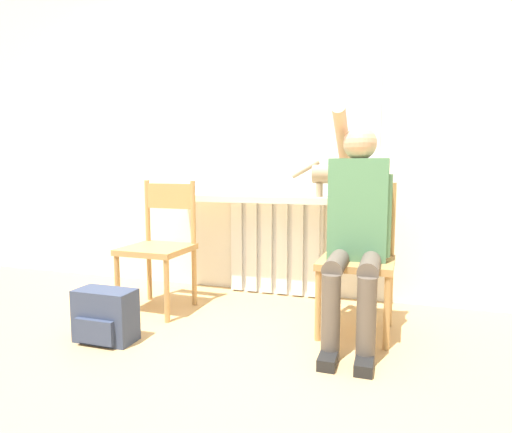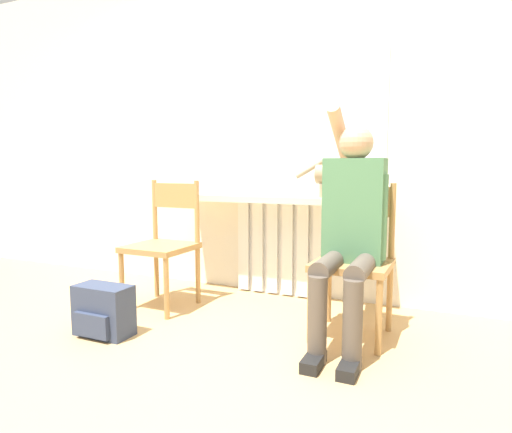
{
  "view_description": "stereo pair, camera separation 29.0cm",
  "coord_description": "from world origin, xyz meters",
  "px_view_note": "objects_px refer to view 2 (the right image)",
  "views": [
    {
      "loc": [
        0.9,
        -2.09,
        1.0
      ],
      "look_at": [
        0.0,
        0.65,
        0.68
      ],
      "focal_mm": 30.0,
      "sensor_mm": 36.0,
      "label": 1
    },
    {
      "loc": [
        1.17,
        -1.98,
        1.0
      ],
      "look_at": [
        0.0,
        0.65,
        0.68
      ],
      "focal_mm": 30.0,
      "sensor_mm": 36.0,
      "label": 2
    }
  ],
  "objects_px": {
    "cat": "(340,175)",
    "backpack": "(103,311)",
    "chair_right": "(354,258)",
    "person": "(351,223)",
    "chair_left": "(164,242)"
  },
  "relations": [
    {
      "from": "cat",
      "to": "backpack",
      "type": "height_order",
      "value": "cat"
    },
    {
      "from": "cat",
      "to": "person",
      "type": "bearing_deg",
      "value": -70.85
    },
    {
      "from": "chair_left",
      "to": "person",
      "type": "height_order",
      "value": "person"
    },
    {
      "from": "chair_left",
      "to": "backpack",
      "type": "distance_m",
      "value": 0.7
    },
    {
      "from": "chair_right",
      "to": "cat",
      "type": "xyz_separation_m",
      "value": [
        -0.2,
        0.45,
        0.49
      ]
    },
    {
      "from": "backpack",
      "to": "cat",
      "type": "bearing_deg",
      "value": 42.53
    },
    {
      "from": "backpack",
      "to": "chair_left",
      "type": "bearing_deg",
      "value": 90.08
    },
    {
      "from": "chair_right",
      "to": "cat",
      "type": "distance_m",
      "value": 0.69
    },
    {
      "from": "chair_right",
      "to": "backpack",
      "type": "xyz_separation_m",
      "value": [
        -1.37,
        -0.62,
        -0.32
      ]
    },
    {
      "from": "chair_left",
      "to": "backpack",
      "type": "relative_size",
      "value": 2.62
    },
    {
      "from": "person",
      "to": "cat",
      "type": "relative_size",
      "value": 2.54
    },
    {
      "from": "chair_left",
      "to": "person",
      "type": "relative_size",
      "value": 0.66
    },
    {
      "from": "cat",
      "to": "backpack",
      "type": "relative_size",
      "value": 1.56
    },
    {
      "from": "chair_right",
      "to": "backpack",
      "type": "distance_m",
      "value": 1.54
    },
    {
      "from": "person",
      "to": "cat",
      "type": "height_order",
      "value": "person"
    }
  ]
}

